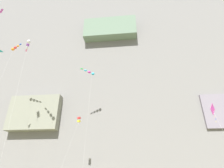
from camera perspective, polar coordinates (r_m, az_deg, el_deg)
The scene contains 6 objects.
cliff_face at distance 69.44m, azimuth 0.63°, elevation 3.12°, with size 180.00×28.61×75.34m.
kite_diamond_far_right at distance 33.56m, azimuth 29.79°, elevation -7.44°, with size 1.41×4.67×13.51m.
kite_windsock_mid_center at distance 46.05m, azimuth -25.41°, elevation 11.33°, with size 5.26×5.91×29.92m.
kite_box_far_left at distance 40.84m, azimuth -10.63°, elevation -11.29°, with size 3.14×3.55×14.29m.
kite_windsock_upper_mid at distance 46.01m, azimuth -7.22°, elevation 3.68°, with size 3.64×3.68×26.91m.
kite_windsock_front_field at distance 52.09m, azimuth -28.70°, elevation 10.10°, with size 3.85×5.00×31.94m.
Camera 1 is at (5.44, -2.64, 3.03)m, focal length 28.46 mm.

